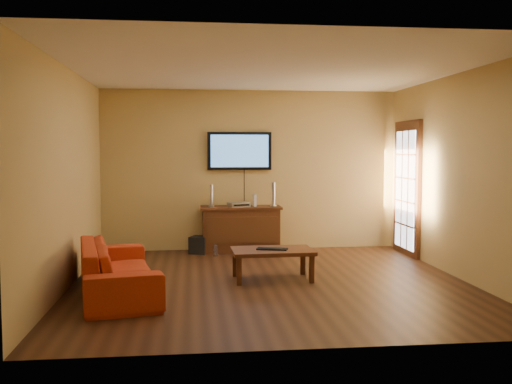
{
  "coord_description": "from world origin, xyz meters",
  "views": [
    {
      "loc": [
        -0.98,
        -7.14,
        1.68
      ],
      "look_at": [
        -0.1,
        0.8,
        1.1
      ],
      "focal_mm": 40.0,
      "sensor_mm": 36.0,
      "label": 1
    }
  ],
  "objects": [
    {
      "name": "french_door",
      "position": [
        2.46,
        1.7,
        1.05
      ],
      "size": [
        0.07,
        1.02,
        2.22
      ],
      "color": "#3D1E0E",
      "rests_on": "ground"
    },
    {
      "name": "game_console",
      "position": [
        0.05,
        2.27,
        0.86
      ],
      "size": [
        0.05,
        0.15,
        0.2
      ],
      "primitive_type": "cube",
      "rotation": [
        0.0,
        0.0,
        0.07
      ],
      "color": "white",
      "rests_on": "media_console"
    },
    {
      "name": "media_console",
      "position": [
        -0.19,
        2.24,
        0.38
      ],
      "size": [
        1.34,
        0.51,
        0.76
      ],
      "color": "#3D1E0E",
      "rests_on": "ground"
    },
    {
      "name": "room_walls",
      "position": [
        0.0,
        0.62,
        1.69
      ],
      "size": [
        5.0,
        5.0,
        5.0
      ],
      "color": "tan",
      "rests_on": "ground"
    },
    {
      "name": "speaker_right",
      "position": [
        0.36,
        2.23,
        0.94
      ],
      "size": [
        0.11,
        0.11,
        0.4
      ],
      "color": "silver",
      "rests_on": "media_console"
    },
    {
      "name": "ground_plane",
      "position": [
        0.0,
        0.0,
        0.0
      ],
      "size": [
        5.0,
        5.0,
        0.0
      ],
      "primitive_type": "plane",
      "color": "black",
      "rests_on": "ground"
    },
    {
      "name": "coffee_table",
      "position": [
        0.04,
        0.13,
        0.35
      ],
      "size": [
        1.07,
        0.66,
        0.4
      ],
      "color": "#3D1E0E",
      "rests_on": "ground"
    },
    {
      "name": "bottle",
      "position": [
        -0.63,
        1.85,
        0.09
      ],
      "size": [
        0.07,
        0.07,
        0.2
      ],
      "color": "white",
      "rests_on": "ground"
    },
    {
      "name": "av_receiver",
      "position": [
        -0.23,
        2.19,
        0.79
      ],
      "size": [
        0.38,
        0.32,
        0.07
      ],
      "primitive_type": "cube",
      "rotation": [
        0.0,
        0.0,
        0.32
      ],
      "color": "silver",
      "rests_on": "media_console"
    },
    {
      "name": "speaker_left",
      "position": [
        -0.67,
        2.28,
        0.92
      ],
      "size": [
        0.1,
        0.1,
        0.36
      ],
      "color": "silver",
      "rests_on": "media_console"
    },
    {
      "name": "television",
      "position": [
        -0.19,
        2.45,
        1.68
      ],
      "size": [
        1.08,
        0.08,
        0.64
      ],
      "color": "black",
      "rests_on": "ground"
    },
    {
      "name": "subwoofer",
      "position": [
        -0.88,
        2.15,
        0.14
      ],
      "size": [
        0.37,
        0.37,
        0.28
      ],
      "primitive_type": "cube",
      "rotation": [
        0.0,
        0.0,
        -0.39
      ],
      "color": "black",
      "rests_on": "ground"
    },
    {
      "name": "sofa",
      "position": [
        -1.86,
        -0.41,
        0.41
      ],
      "size": [
        1.0,
        2.15,
        0.81
      ],
      "primitive_type": "imported",
      "rotation": [
        0.0,
        0.0,
        1.77
      ],
      "color": "#B43314",
      "rests_on": "ground"
    },
    {
      "name": "keyboard",
      "position": [
        0.04,
        0.1,
        0.41
      ],
      "size": [
        0.42,
        0.26,
        0.02
      ],
      "color": "black",
      "rests_on": "coffee_table"
    }
  ]
}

